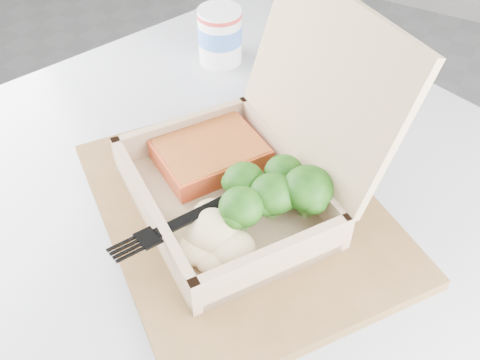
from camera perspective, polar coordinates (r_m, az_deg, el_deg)
The scene contains 10 objects.
floor at distance 1.57m, azimuth -19.97°, elevation -9.09°, with size 4.00×4.00×0.00m, color gray.
cafe_table at distance 0.74m, azimuth -2.39°, elevation -16.02°, with size 1.10×1.10×0.75m.
serving_tray at distance 0.60m, azimuth 0.02°, elevation -3.21°, with size 0.36×0.28×0.02m, color brown.
takeout_container at distance 0.57m, azimuth 1.72°, elevation 2.21°, with size 0.32×0.32×0.21m.
salmon_fillet at distance 0.62m, azimuth -3.18°, elevation 2.75°, with size 0.09×0.12×0.02m, color #FD6731.
broccoli_pile at distance 0.55m, azimuth 3.43°, elevation -2.12°, with size 0.13×0.13×0.05m, color #2A6A17, non-canonical shape.
mashed_potatoes at distance 0.53m, azimuth -3.15°, elevation -5.27°, with size 0.09×0.08×0.03m, color #CFBC86.
plastic_fork at distance 0.54m, azimuth -1.87°, elevation -2.11°, with size 0.08×0.16×0.02m.
paper_cup at distance 0.83m, azimuth -2.15°, elevation 15.30°, with size 0.07×0.07×0.08m.
receipt at distance 0.70m, azimuth 10.76°, elevation 3.77°, with size 0.07×0.13×0.00m, color white.
Camera 1 is at (0.89, -0.49, 1.20)m, focal length 40.00 mm.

